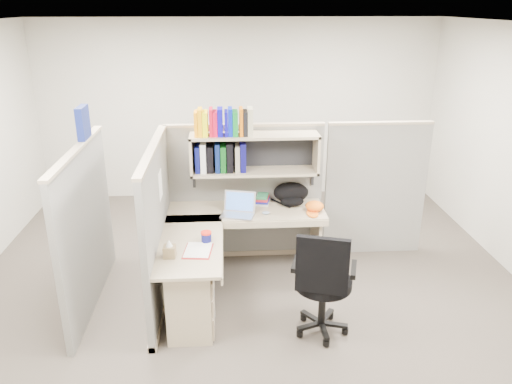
{
  "coord_description": "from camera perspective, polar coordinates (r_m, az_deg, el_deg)",
  "views": [
    {
      "loc": [
        -0.21,
        -4.54,
        2.89
      ],
      "look_at": [
        0.09,
        0.25,
        1.06
      ],
      "focal_mm": 35.0,
      "sensor_mm": 36.0,
      "label": 1
    }
  ],
  "objects": [
    {
      "name": "cubicle",
      "position": [
        5.37,
        -5.0,
        -0.88
      ],
      "size": [
        3.79,
        1.84,
        1.95
      ],
      "color": "slate",
      "rests_on": "ground"
    },
    {
      "name": "laptop",
      "position": [
        5.35,
        -2.13,
        -1.52
      ],
      "size": [
        0.42,
        0.42,
        0.25
      ],
      "primitive_type": null,
      "rotation": [
        0.0,
        0.0,
        -0.25
      ],
      "color": "#ABABAF",
      "rests_on": "desk"
    },
    {
      "name": "snack_canister",
      "position": [
        4.83,
        -5.7,
        -5.08
      ],
      "size": [
        0.1,
        0.1,
        0.1
      ],
      "color": "#0E1055",
      "rests_on": "desk"
    },
    {
      "name": "tissue_box",
      "position": [
        4.58,
        -9.88,
        -6.37
      ],
      "size": [
        0.11,
        0.11,
        0.17
      ],
      "primitive_type": null,
      "rotation": [
        0.0,
        0.0,
        -0.04
      ],
      "color": "olive",
      "rests_on": "desk"
    },
    {
      "name": "task_chair",
      "position": [
        4.64,
        7.56,
        -12.03
      ],
      "size": [
        0.62,
        0.57,
        1.08
      ],
      "color": "black",
      "rests_on": "ground"
    },
    {
      "name": "ground",
      "position": [
        5.38,
        -0.79,
        -11.61
      ],
      "size": [
        6.0,
        6.0,
        0.0
      ],
      "primitive_type": "plane",
      "color": "#322D27",
      "rests_on": "ground"
    },
    {
      "name": "desk",
      "position": [
        4.91,
        -5.47,
        -9.18
      ],
      "size": [
        1.74,
        1.75,
        0.73
      ],
      "color": "gray",
      "rests_on": "ground"
    },
    {
      "name": "book_stack",
      "position": [
        5.71,
        0.75,
        -0.81
      ],
      "size": [
        0.19,
        0.23,
        0.1
      ],
      "primitive_type": null,
      "rotation": [
        0.0,
        0.0,
        -0.2
      ],
      "color": "gray",
      "rests_on": "desk"
    },
    {
      "name": "mouse",
      "position": [
        5.43,
        1.14,
        -2.39
      ],
      "size": [
        0.1,
        0.08,
        0.03
      ],
      "primitive_type": "ellipsoid",
      "rotation": [
        0.0,
        0.0,
        0.36
      ],
      "color": "#7C92B0",
      "rests_on": "desk"
    },
    {
      "name": "orange_cap",
      "position": [
        5.54,
        6.72,
        -1.62
      ],
      "size": [
        0.27,
        0.29,
        0.11
      ],
      "primitive_type": null,
      "rotation": [
        0.0,
        0.0,
        -0.38
      ],
      "color": "orange",
      "rests_on": "desk"
    },
    {
      "name": "backpack",
      "position": [
        5.68,
        4.09,
        -0.24
      ],
      "size": [
        0.48,
        0.42,
        0.24
      ],
      "primitive_type": null,
      "rotation": [
        0.0,
        0.0,
        0.32
      ],
      "color": "black",
      "rests_on": "desk"
    },
    {
      "name": "paper_cup",
      "position": [
        5.65,
        -1.84,
        -1.03
      ],
      "size": [
        0.09,
        0.09,
        0.11
      ],
      "primitive_type": "cylinder",
      "rotation": [
        0.0,
        0.0,
        -0.21
      ],
      "color": "white",
      "rests_on": "desk"
    },
    {
      "name": "loose_paper",
      "position": [
        4.7,
        -6.65,
        -6.58
      ],
      "size": [
        0.27,
        0.33,
        0.0
      ],
      "primitive_type": null,
      "rotation": [
        0.0,
        0.0,
        -0.11
      ],
      "color": "white",
      "rests_on": "desk"
    },
    {
      "name": "room_shell",
      "position": [
        4.72,
        -0.89,
        5.24
      ],
      "size": [
        6.0,
        6.0,
        6.0
      ],
      "color": "#ADA99D",
      "rests_on": "ground"
    }
  ]
}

